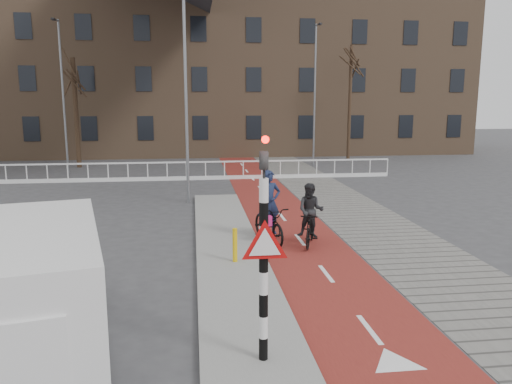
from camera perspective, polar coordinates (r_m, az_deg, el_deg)
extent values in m
plane|color=#38383A|center=(10.19, 2.66, -13.48)|extent=(120.00, 120.00, 0.00)
cube|color=maroon|center=(19.86, 2.00, -1.57)|extent=(2.50, 60.00, 0.01)
cube|color=slate|center=(20.49, 9.76, -1.34)|extent=(3.00, 60.00, 0.01)
cube|color=gray|center=(13.82, -3.07, -6.71)|extent=(1.80, 16.00, 0.12)
cylinder|color=black|center=(7.69, 0.87, -9.08)|extent=(0.14, 0.14, 2.88)
imported|color=black|center=(7.28, 0.91, 4.69)|extent=(0.13, 0.16, 0.80)
cylinder|color=#FF0C05|center=(7.13, 1.08, 6.02)|extent=(0.11, 0.02, 0.11)
cylinder|color=#E4B80C|center=(12.61, -2.42, -6.08)|extent=(0.12, 0.12, 0.86)
imported|color=black|center=(14.72, 1.50, -3.63)|extent=(1.20, 2.18, 1.09)
imported|color=#182241|center=(14.58, 1.52, -1.18)|extent=(0.78, 0.61, 1.89)
cube|color=#D71E72|center=(14.14, 1.30, -3.33)|extent=(0.27, 0.21, 0.29)
imported|color=black|center=(14.44, 6.22, -4.15)|extent=(1.02, 1.73, 1.00)
imported|color=#222326|center=(14.32, 6.26, -2.12)|extent=(0.92, 0.82, 1.57)
cube|color=silver|center=(9.25, -23.50, -9.59)|extent=(2.92, 5.08, 1.91)
cube|color=#209452|center=(9.06, -17.51, -10.29)|extent=(0.70, 2.98, 0.55)
cylinder|color=black|center=(8.05, -17.67, -18.24)|extent=(0.38, 0.70, 0.67)
cylinder|color=black|center=(11.11, -27.00, -10.72)|extent=(0.38, 0.70, 0.67)
cylinder|color=black|center=(11.01, -18.48, -10.29)|extent=(0.38, 0.70, 0.67)
cube|color=silver|center=(26.58, -14.47, 3.22)|extent=(28.00, 0.08, 0.08)
cube|color=silver|center=(26.70, -14.39, 1.41)|extent=(28.00, 0.10, 0.20)
cube|color=#7F6047|center=(41.24, -9.35, 12.89)|extent=(46.00, 10.00, 12.00)
cylinder|color=black|center=(32.99, -19.88, 8.45)|extent=(0.29, 0.29, 6.69)
cylinder|color=black|center=(35.50, 10.67, 9.90)|extent=(0.23, 0.23, 7.83)
cylinder|color=slate|center=(20.26, -8.02, 11.22)|extent=(0.12, 0.12, 8.89)
cylinder|color=slate|center=(30.37, -21.16, 9.95)|extent=(0.12, 0.12, 8.49)
cylinder|color=slate|center=(32.39, 6.72, 10.82)|extent=(0.12, 0.12, 8.79)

